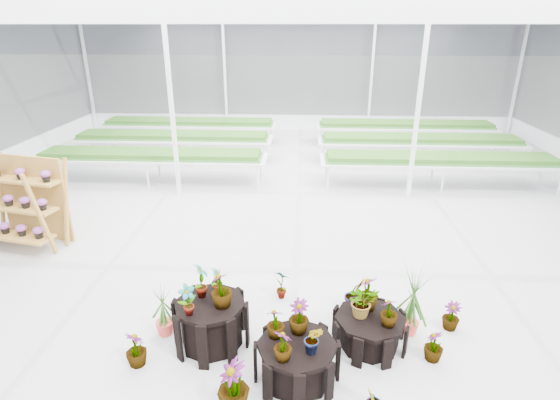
{
  "coord_description": "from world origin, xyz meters",
  "views": [
    {
      "loc": [
        0.24,
        -6.67,
        4.2
      ],
      "look_at": [
        -0.14,
        0.5,
        1.3
      ],
      "focal_mm": 28.0,
      "sensor_mm": 36.0,
      "label": 1
    }
  ],
  "objects_px": {
    "plinth_low": "(369,331)",
    "shelf_rack": "(20,205)",
    "plinth_mid": "(297,361)",
    "plinth_tall": "(211,323)"
  },
  "relations": [
    {
      "from": "plinth_mid",
      "to": "shelf_rack",
      "type": "distance_m",
      "value": 6.5
    },
    {
      "from": "shelf_rack",
      "to": "plinth_low",
      "type": "bearing_deg",
      "value": -10.01
    },
    {
      "from": "plinth_tall",
      "to": "plinth_mid",
      "type": "relative_size",
      "value": 0.97
    },
    {
      "from": "plinth_low",
      "to": "plinth_mid",
      "type": "bearing_deg",
      "value": -145.01
    },
    {
      "from": "plinth_mid",
      "to": "plinth_low",
      "type": "bearing_deg",
      "value": 34.99
    },
    {
      "from": "plinth_tall",
      "to": "plinth_mid",
      "type": "bearing_deg",
      "value": -26.57
    },
    {
      "from": "plinth_mid",
      "to": "plinth_tall",
      "type": "bearing_deg",
      "value": 153.43
    },
    {
      "from": "plinth_low",
      "to": "shelf_rack",
      "type": "height_order",
      "value": "shelf_rack"
    },
    {
      "from": "plinth_low",
      "to": "shelf_rack",
      "type": "bearing_deg",
      "value": 157.93
    },
    {
      "from": "plinth_mid",
      "to": "shelf_rack",
      "type": "height_order",
      "value": "shelf_rack"
    }
  ]
}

